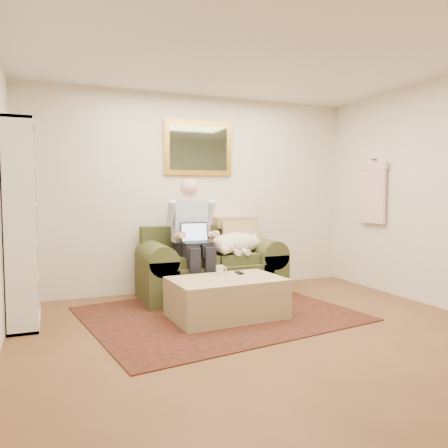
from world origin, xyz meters
TOP-DOWN VIEW (x-y plane):
  - room_shell at (0.00, 0.35)m, footprint 4.51×5.00m
  - rug at (-0.17, 1.21)m, footprint 3.00×2.55m
  - sofa at (0.03, 2.02)m, footprint 1.76×0.89m
  - seated_man at (-0.24, 1.86)m, footprint 0.58×0.83m
  - laptop at (-0.24, 1.79)m, footprint 0.34×0.27m
  - sleeping_dog at (0.34, 1.93)m, footprint 0.72×0.46m
  - ottoman at (-0.14, 1.06)m, footprint 1.19×0.80m
  - coffee_mug at (-0.13, 1.28)m, footprint 0.08×0.08m
  - tv_remote at (0.08, 1.24)m, footprint 0.06×0.15m
  - bookshelf at (-2.10, 1.60)m, footprint 0.28×0.80m
  - wall_mirror at (0.03, 2.47)m, footprint 0.94×0.04m
  - hanging_shirt at (2.19, 1.60)m, footprint 0.06×0.52m

SIDE VIEW (x-z plane):
  - rug at x=-0.17m, z-range 0.00..0.01m
  - ottoman at x=-0.14m, z-range 0.00..0.42m
  - sofa at x=0.03m, z-range -0.22..0.83m
  - tv_remote at x=0.08m, z-range 0.42..0.44m
  - coffee_mug at x=-0.13m, z-range 0.42..0.52m
  - sleeping_dog at x=0.34m, z-range 0.54..0.81m
  - seated_man at x=-0.24m, z-range 0.00..1.48m
  - laptop at x=-0.24m, z-range 0.65..0.90m
  - bookshelf at x=-2.10m, z-range 0.00..2.00m
  - room_shell at x=0.00m, z-range 0.00..2.61m
  - hanging_shirt at x=2.19m, z-range 0.90..1.80m
  - wall_mirror at x=0.03m, z-range 1.54..2.26m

